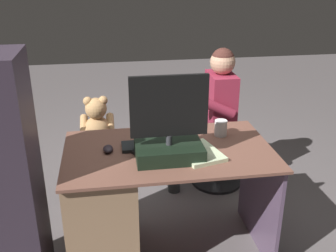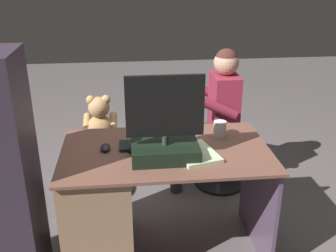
{
  "view_description": "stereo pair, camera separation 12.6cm",
  "coord_description": "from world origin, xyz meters",
  "px_view_note": "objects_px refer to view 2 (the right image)",
  "views": [
    {
      "loc": [
        0.34,
        2.53,
        1.83
      ],
      "look_at": [
        -0.05,
        0.0,
        0.75
      ],
      "focal_mm": 42.86,
      "sensor_mm": 36.0,
      "label": 1
    },
    {
      "loc": [
        0.22,
        2.54,
        1.83
      ],
      "look_at": [
        -0.05,
        0.0,
        0.75
      ],
      "focal_mm": 42.86,
      "sensor_mm": 36.0,
      "label": 2
    }
  ],
  "objects_px": {
    "computer_mouse": "(105,147)",
    "visitor_chair": "(221,155)",
    "office_chair_teddy": "(103,163)",
    "monitor": "(165,137)",
    "person": "(213,108)",
    "keyboard": "(153,145)",
    "tv_remote": "(130,150)",
    "cup": "(220,129)",
    "desk": "(113,202)",
    "teddy_bear": "(100,120)"
  },
  "relations": [
    {
      "from": "monitor",
      "to": "teddy_bear",
      "type": "xyz_separation_m",
      "value": [
        0.43,
        -0.92,
        -0.25
      ]
    },
    {
      "from": "monitor",
      "to": "office_chair_teddy",
      "type": "bearing_deg",
      "value": -64.57
    },
    {
      "from": "tv_remote",
      "to": "person",
      "type": "bearing_deg",
      "value": -164.85
    },
    {
      "from": "keyboard",
      "to": "tv_remote",
      "type": "distance_m",
      "value": 0.16
    },
    {
      "from": "monitor",
      "to": "person",
      "type": "height_order",
      "value": "monitor"
    },
    {
      "from": "cup",
      "to": "visitor_chair",
      "type": "bearing_deg",
      "value": -105.95
    },
    {
      "from": "tv_remote",
      "to": "person",
      "type": "distance_m",
      "value": 1.05
    },
    {
      "from": "office_chair_teddy",
      "to": "teddy_bear",
      "type": "distance_m",
      "value": 0.38
    },
    {
      "from": "cup",
      "to": "teddy_bear",
      "type": "relative_size",
      "value": 0.27
    },
    {
      "from": "cup",
      "to": "visitor_chair",
      "type": "height_order",
      "value": "cup"
    },
    {
      "from": "computer_mouse",
      "to": "teddy_bear",
      "type": "relative_size",
      "value": 0.25
    },
    {
      "from": "computer_mouse",
      "to": "keyboard",
      "type": "bearing_deg",
      "value": -174.8
    },
    {
      "from": "cup",
      "to": "person",
      "type": "xyz_separation_m",
      "value": [
        -0.1,
        -0.64,
        -0.1
      ]
    },
    {
      "from": "desk",
      "to": "office_chair_teddy",
      "type": "height_order",
      "value": "desk"
    },
    {
      "from": "monitor",
      "to": "tv_remote",
      "type": "height_order",
      "value": "monitor"
    },
    {
      "from": "visitor_chair",
      "to": "keyboard",
      "type": "bearing_deg",
      "value": 49.93
    },
    {
      "from": "teddy_bear",
      "to": "person",
      "type": "xyz_separation_m",
      "value": [
        -0.91,
        0.01,
        0.07
      ]
    },
    {
      "from": "monitor",
      "to": "computer_mouse",
      "type": "height_order",
      "value": "monitor"
    },
    {
      "from": "tv_remote",
      "to": "teddy_bear",
      "type": "bearing_deg",
      "value": -108.56
    },
    {
      "from": "monitor",
      "to": "office_chair_teddy",
      "type": "xyz_separation_m",
      "value": [
        0.43,
        -0.9,
        -0.62
      ]
    },
    {
      "from": "computer_mouse",
      "to": "office_chair_teddy",
      "type": "height_order",
      "value": "computer_mouse"
    },
    {
      "from": "cup",
      "to": "office_chair_teddy",
      "type": "distance_m",
      "value": 1.17
    },
    {
      "from": "monitor",
      "to": "computer_mouse",
      "type": "bearing_deg",
      "value": -21.88
    },
    {
      "from": "monitor",
      "to": "tv_remote",
      "type": "bearing_deg",
      "value": -28.81
    },
    {
      "from": "keyboard",
      "to": "office_chair_teddy",
      "type": "distance_m",
      "value": 0.96
    },
    {
      "from": "person",
      "to": "monitor",
      "type": "bearing_deg",
      "value": 62.13
    },
    {
      "from": "monitor",
      "to": "cup",
      "type": "distance_m",
      "value": 0.48
    },
    {
      "from": "monitor",
      "to": "teddy_bear",
      "type": "distance_m",
      "value": 1.04
    },
    {
      "from": "visitor_chair",
      "to": "teddy_bear",
      "type": "bearing_deg",
      "value": -0.32
    },
    {
      "from": "monitor",
      "to": "keyboard",
      "type": "bearing_deg",
      "value": -71.3
    },
    {
      "from": "computer_mouse",
      "to": "visitor_chair",
      "type": "height_order",
      "value": "computer_mouse"
    },
    {
      "from": "computer_mouse",
      "to": "cup",
      "type": "xyz_separation_m",
      "value": [
        -0.74,
        -0.13,
        0.03
      ]
    },
    {
      "from": "keyboard",
      "to": "tv_remote",
      "type": "height_order",
      "value": "keyboard"
    },
    {
      "from": "person",
      "to": "visitor_chair",
      "type": "bearing_deg",
      "value": -179.56
    },
    {
      "from": "monitor",
      "to": "teddy_bear",
      "type": "bearing_deg",
      "value": -64.89
    },
    {
      "from": "monitor",
      "to": "keyboard",
      "type": "height_order",
      "value": "monitor"
    },
    {
      "from": "cup",
      "to": "teddy_bear",
      "type": "xyz_separation_m",
      "value": [
        0.82,
        -0.65,
        -0.16
      ]
    },
    {
      "from": "desk",
      "to": "computer_mouse",
      "type": "height_order",
      "value": "computer_mouse"
    },
    {
      "from": "cup",
      "to": "tv_remote",
      "type": "relative_size",
      "value": 0.7
    },
    {
      "from": "computer_mouse",
      "to": "tv_remote",
      "type": "height_order",
      "value": "computer_mouse"
    },
    {
      "from": "office_chair_teddy",
      "to": "computer_mouse",
      "type": "bearing_deg",
      "value": 95.98
    },
    {
      "from": "computer_mouse",
      "to": "person",
      "type": "height_order",
      "value": "person"
    },
    {
      "from": "visitor_chair",
      "to": "person",
      "type": "relative_size",
      "value": 0.39
    },
    {
      "from": "monitor",
      "to": "cup",
      "type": "bearing_deg",
      "value": -145.26
    },
    {
      "from": "desk",
      "to": "visitor_chair",
      "type": "xyz_separation_m",
      "value": [
        -0.89,
        -0.8,
        -0.11
      ]
    },
    {
      "from": "tv_remote",
      "to": "cup",
      "type": "bearing_deg",
      "value": 160.57
    },
    {
      "from": "desk",
      "to": "monitor",
      "type": "xyz_separation_m",
      "value": [
        -0.32,
        0.11,
        0.49
      ]
    },
    {
      "from": "keyboard",
      "to": "visitor_chair",
      "type": "xyz_separation_m",
      "value": [
        -0.63,
        -0.74,
        -0.48
      ]
    },
    {
      "from": "monitor",
      "to": "person",
      "type": "bearing_deg",
      "value": -117.87
    },
    {
      "from": "keyboard",
      "to": "office_chair_teddy",
      "type": "xyz_separation_m",
      "value": [
        0.37,
        -0.74,
        -0.5
      ]
    }
  ]
}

